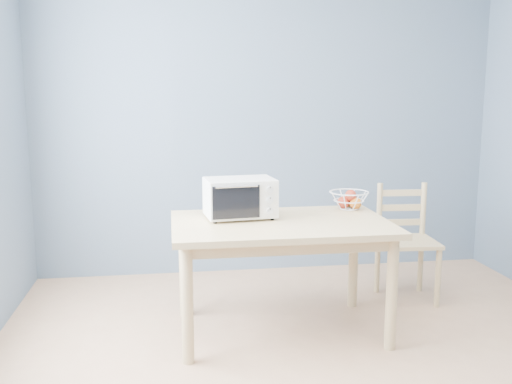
{
  "coord_description": "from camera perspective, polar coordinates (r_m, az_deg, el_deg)",
  "views": [
    {
      "loc": [
        -0.85,
        -2.65,
        1.56
      ],
      "look_at": [
        -0.3,
        0.97,
        0.93
      ],
      "focal_mm": 40.0,
      "sensor_mm": 36.0,
      "label": 1
    }
  ],
  "objects": [
    {
      "name": "dining_chair",
      "position": [
        4.53,
        14.76,
        -4.96
      ],
      "size": [
        0.44,
        0.44,
        0.88
      ],
      "rotation": [
        0.0,
        0.0,
        -0.07
      ],
      "color": "#D3B87F",
      "rests_on": "ground"
    },
    {
      "name": "dining_table",
      "position": [
        3.71,
        2.49,
        -4.46
      ],
      "size": [
        1.4,
        0.9,
        0.75
      ],
      "color": "#D3B87F",
      "rests_on": "ground"
    },
    {
      "name": "toaster_oven",
      "position": [
        3.75,
        -1.88,
        -0.55
      ],
      "size": [
        0.48,
        0.37,
        0.26
      ],
      "rotation": [
        0.0,
        0.0,
        0.11
      ],
      "color": "silver",
      "rests_on": "dining_table"
    },
    {
      "name": "fruit_basket",
      "position": [
        4.1,
        9.28,
        -0.74
      ],
      "size": [
        0.33,
        0.33,
        0.14
      ],
      "rotation": [
        0.0,
        0.0,
        0.19
      ],
      "color": "white",
      "rests_on": "dining_table"
    },
    {
      "name": "room",
      "position": [
        2.79,
        9.16,
        4.28
      ],
      "size": [
        4.01,
        4.51,
        2.61
      ],
      "color": "tan",
      "rests_on": "ground"
    }
  ]
}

